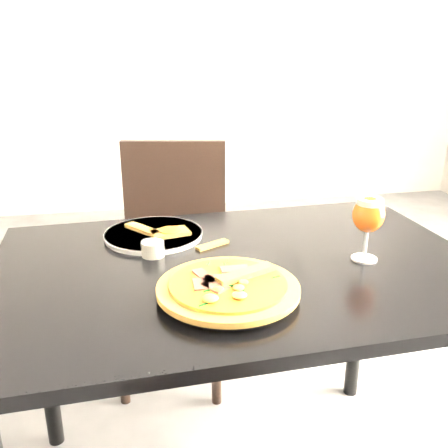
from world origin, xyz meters
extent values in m
cube|color=silver|center=(0.00, 3.00, 1.40)|extent=(5.00, 0.04, 2.80)
cube|color=black|center=(-0.04, 0.17, 0.73)|extent=(1.23, 0.85, 0.03)
cylinder|color=black|center=(-0.59, 0.49, 0.36)|extent=(0.05, 0.05, 0.72)
cylinder|color=black|center=(0.49, 0.53, 0.36)|extent=(0.05, 0.05, 0.72)
cube|color=black|center=(-0.16, 0.78, 0.45)|extent=(0.50, 0.50, 0.04)
cylinder|color=black|center=(-0.36, 0.65, 0.22)|extent=(0.04, 0.04, 0.43)
cylinder|color=black|center=(-0.03, 0.58, 0.22)|extent=(0.04, 0.04, 0.43)
cylinder|color=black|center=(-0.29, 0.98, 0.22)|extent=(0.04, 0.04, 0.43)
cylinder|color=black|center=(0.04, 0.91, 0.22)|extent=(0.04, 0.04, 0.43)
cube|color=black|center=(-0.12, 0.97, 0.70)|extent=(0.40, 0.11, 0.42)
cylinder|color=white|center=(-0.10, 0.03, 0.76)|extent=(0.37, 0.37, 0.01)
cylinder|color=brown|center=(-0.10, 0.00, 0.77)|extent=(0.31, 0.31, 0.01)
cylinder|color=#BC500F|center=(-0.10, 0.00, 0.78)|extent=(0.25, 0.25, 0.01)
cube|color=#552D24|center=(-0.07, 0.00, 0.79)|extent=(0.06, 0.03, 0.00)
cube|color=#552D24|center=(-0.09, 0.06, 0.79)|extent=(0.05, 0.07, 0.00)
cube|color=#552D24|center=(-0.17, 0.05, 0.79)|extent=(0.07, 0.06, 0.00)
cube|color=#552D24|center=(-0.13, -0.02, 0.79)|extent=(0.07, 0.06, 0.00)
cube|color=#552D24|center=(-0.09, -0.05, 0.79)|extent=(0.05, 0.07, 0.00)
ellipsoid|color=gold|center=(-0.08, 0.01, 0.79)|extent=(0.03, 0.03, 0.01)
ellipsoid|color=gold|center=(-0.10, 0.08, 0.79)|extent=(0.03, 0.03, 0.01)
ellipsoid|color=gold|center=(-0.12, 0.01, 0.79)|extent=(0.03, 0.03, 0.01)
ellipsoid|color=gold|center=(-0.17, -0.03, 0.79)|extent=(0.03, 0.03, 0.01)
ellipsoid|color=gold|center=(-0.10, -0.02, 0.79)|extent=(0.03, 0.03, 0.01)
ellipsoid|color=gold|center=(-0.04, -0.04, 0.79)|extent=(0.03, 0.03, 0.01)
cube|color=#0D4E11|center=(-0.10, 0.02, 0.79)|extent=(0.01, 0.02, 0.00)
cube|color=#0D4E11|center=(-0.11, 0.05, 0.79)|extent=(0.01, 0.02, 0.00)
cube|color=#0D4E11|center=(-0.15, 0.07, 0.79)|extent=(0.02, 0.02, 0.00)
cube|color=#0D4E11|center=(-0.13, 0.02, 0.79)|extent=(0.02, 0.01, 0.00)
cube|color=#0D4E11|center=(-0.17, -0.01, 0.79)|extent=(0.02, 0.01, 0.00)
cube|color=#0D4E11|center=(-0.12, -0.01, 0.79)|extent=(0.02, 0.02, 0.00)
cube|color=#0D4E11|center=(-0.12, -0.04, 0.79)|extent=(0.01, 0.02, 0.00)
cube|color=#0D4E11|center=(-0.09, -0.08, 0.79)|extent=(0.01, 0.02, 0.00)
cube|color=#0D4E11|center=(-0.08, -0.02, 0.79)|extent=(0.02, 0.02, 0.00)
cube|color=#0D4E11|center=(-0.04, -0.02, 0.79)|extent=(0.02, 0.01, 0.00)
cube|color=#0D4E11|center=(-0.09, 0.01, 0.79)|extent=(0.02, 0.01, 0.00)
cube|color=#0D4E11|center=(-0.07, 0.03, 0.79)|extent=(0.02, 0.02, 0.00)
cube|color=brown|center=(-0.06, 0.03, 0.79)|extent=(0.14, 0.09, 0.01)
cylinder|color=white|center=(-0.24, 0.39, 0.76)|extent=(0.29, 0.29, 0.01)
cube|color=brown|center=(-0.27, 0.41, 0.77)|extent=(0.10, 0.12, 0.01)
cube|color=brown|center=(-0.19, 0.37, 0.77)|extent=(0.11, 0.08, 0.01)
cylinder|color=#BC500F|center=(-0.19, 0.37, 0.78)|extent=(0.06, 0.06, 0.00)
cube|color=brown|center=(-0.09, 0.29, 0.75)|extent=(0.10, 0.06, 0.01)
cylinder|color=#BAB6A8|center=(-0.25, 0.26, 0.77)|extent=(0.06, 0.06, 0.04)
cylinder|color=gold|center=(-0.25, 0.26, 0.78)|extent=(0.05, 0.05, 0.01)
cylinder|color=silver|center=(0.27, 0.13, 0.75)|extent=(0.07, 0.07, 0.00)
cylinder|color=silver|center=(0.27, 0.13, 0.79)|extent=(0.01, 0.01, 0.07)
ellipsoid|color=#A64110|center=(0.27, 0.13, 0.87)|extent=(0.08, 0.08, 0.09)
cylinder|color=silver|center=(0.27, 0.13, 0.90)|extent=(0.06, 0.06, 0.01)
camera|label=1|loc=(-0.30, -0.93, 1.26)|focal=40.00mm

